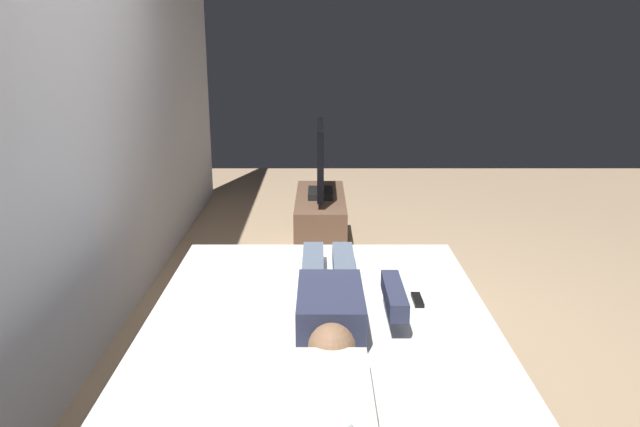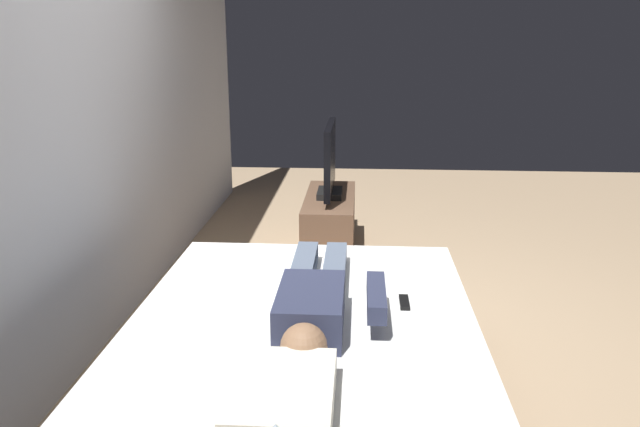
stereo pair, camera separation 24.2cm
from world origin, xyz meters
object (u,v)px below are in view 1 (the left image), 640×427
(pillow, at_px, (320,399))
(person, at_px, (333,299))
(tv, at_px, (320,162))
(tv_stand, at_px, (320,225))
(remote, at_px, (417,300))
(bed, at_px, (320,373))

(pillow, height_order, person, person)
(tv, bearing_deg, tv_stand, 0.00)
(person, relative_size, remote, 8.40)
(person, xyz_separation_m, tv, (2.32, 0.06, 0.16))
(person, relative_size, tv, 1.43)
(person, bearing_deg, remote, -69.53)
(remote, bearing_deg, tv, 11.99)
(tv_stand, bearing_deg, tv, 0.00)
(remote, relative_size, tv, 0.17)
(remote, height_order, tv, tv)
(bed, relative_size, tv, 2.39)
(pillow, relative_size, tv_stand, 0.44)
(tv_stand, bearing_deg, person, -178.64)
(tv_stand, distance_m, tv, 0.53)
(tv_stand, height_order, tv, tv)
(pillow, height_order, tv_stand, pillow)
(tv_stand, bearing_deg, remote, -168.01)
(remote, distance_m, tv, 2.23)
(bed, distance_m, tv, 2.40)
(remote, xyz_separation_m, tv, (2.17, 0.46, 0.24))
(person, xyz_separation_m, tv_stand, (2.32, 0.06, -0.37))
(pillow, xyz_separation_m, tv, (3.07, -0.00, 0.18))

